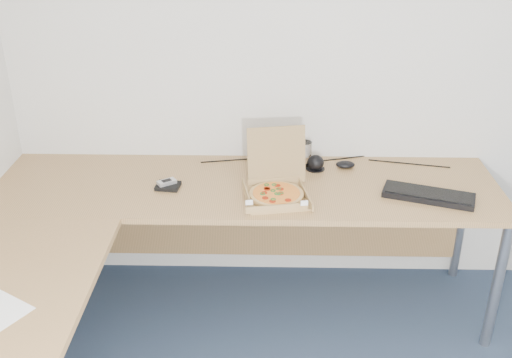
{
  "coord_description": "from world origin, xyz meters",
  "views": [
    {
      "loc": [
        -0.39,
        -1.3,
        2.09
      ],
      "look_at": [
        -0.45,
        1.28,
        0.82
      ],
      "focal_mm": 42.83,
      "sensor_mm": 36.0,
      "label": 1
    }
  ],
  "objects_px": {
    "desk": "(169,234)",
    "wallet": "(168,186)",
    "drinking_glass": "(304,154)",
    "keyboard": "(428,195)",
    "pizza_box": "(276,190)"
  },
  "relations": [
    {
      "from": "desk",
      "to": "wallet",
      "type": "distance_m",
      "value": 0.39
    },
    {
      "from": "desk",
      "to": "drinking_glass",
      "type": "xyz_separation_m",
      "value": [
        0.62,
        0.65,
        0.1
      ]
    },
    {
      "from": "wallet",
      "to": "desk",
      "type": "bearing_deg",
      "value": -74.37
    },
    {
      "from": "desk",
      "to": "keyboard",
      "type": "distance_m",
      "value": 1.23
    },
    {
      "from": "desk",
      "to": "wallet",
      "type": "xyz_separation_m",
      "value": [
        -0.06,
        0.38,
        0.04
      ]
    },
    {
      "from": "pizza_box",
      "to": "wallet",
      "type": "bearing_deg",
      "value": 160.86
    },
    {
      "from": "desk",
      "to": "pizza_box",
      "type": "bearing_deg",
      "value": 32.46
    },
    {
      "from": "wallet",
      "to": "keyboard",
      "type": "bearing_deg",
      "value": 3.28
    },
    {
      "from": "keyboard",
      "to": "wallet",
      "type": "bearing_deg",
      "value": -164.5
    },
    {
      "from": "pizza_box",
      "to": "keyboard",
      "type": "height_order",
      "value": "pizza_box"
    },
    {
      "from": "drinking_glass",
      "to": "wallet",
      "type": "xyz_separation_m",
      "value": [
        -0.68,
        -0.27,
        -0.06
      ]
    },
    {
      "from": "drinking_glass",
      "to": "pizza_box",
      "type": "bearing_deg",
      "value": -112.69
    },
    {
      "from": "keyboard",
      "to": "wallet",
      "type": "distance_m",
      "value": 1.26
    },
    {
      "from": "drinking_glass",
      "to": "keyboard",
      "type": "relative_size",
      "value": 0.32
    },
    {
      "from": "drinking_glass",
      "to": "wallet",
      "type": "height_order",
      "value": "drinking_glass"
    }
  ]
}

